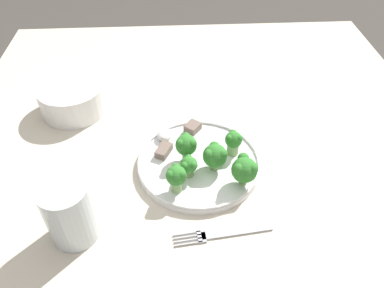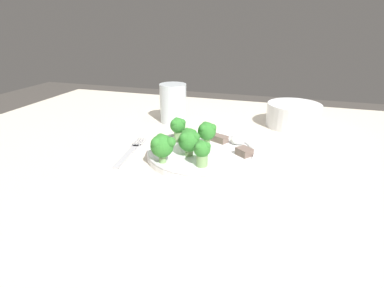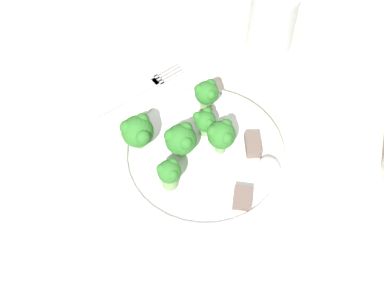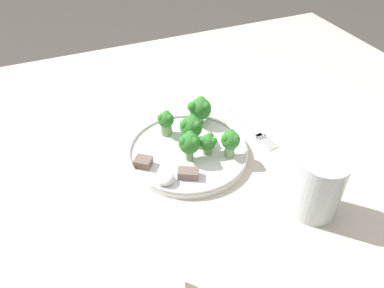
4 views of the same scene
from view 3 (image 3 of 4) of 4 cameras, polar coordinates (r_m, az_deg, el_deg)
name	(u,v)px [view 3 (image 3 of 4)]	position (r m, az deg, el deg)	size (l,w,h in m)	color
table	(186,168)	(0.92, -0.66, -2.56)	(1.37, 1.09, 0.78)	beige
dinner_plate	(204,154)	(0.82, 1.31, -1.09)	(0.25, 0.25, 0.02)	white
fork	(138,92)	(0.90, -5.79, 5.57)	(0.04, 0.17, 0.00)	#B2B2B7
drinking_glass	(272,22)	(0.94, 8.51, 12.71)	(0.08, 0.08, 0.12)	silver
broccoli_floret_near_rim_left	(205,122)	(0.81, 1.44, 2.40)	(0.03, 0.03, 0.04)	#7FA866
broccoli_floret_center_left	(137,131)	(0.79, -5.84, 1.40)	(0.05, 0.05, 0.06)	#7FA866
broccoli_floret_back_left	(181,139)	(0.79, -1.21, 0.51)	(0.05, 0.05, 0.06)	#7FA866
broccoli_floret_front_left	(207,94)	(0.83, 1.59, 5.39)	(0.04, 0.04, 0.06)	#7FA866
broccoli_floret_center_back	(222,135)	(0.79, 3.17, 0.98)	(0.04, 0.04, 0.06)	#7FA866
broccoli_floret_mid_cluster	(169,173)	(0.76, -2.43, -3.10)	(0.04, 0.03, 0.05)	#7FA866
meat_slice_front_slice	(243,198)	(0.77, 5.42, -5.79)	(0.04, 0.04, 0.02)	#756056
meat_slice_middle_slice	(253,145)	(0.82, 6.51, -0.06)	(0.05, 0.04, 0.02)	#756056
sauce_dollop	(269,167)	(0.80, 8.22, -2.43)	(0.04, 0.03, 0.02)	white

